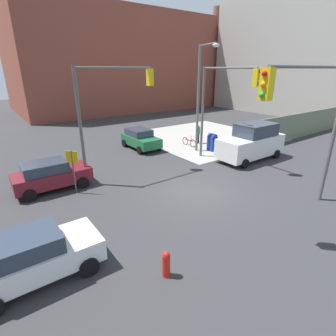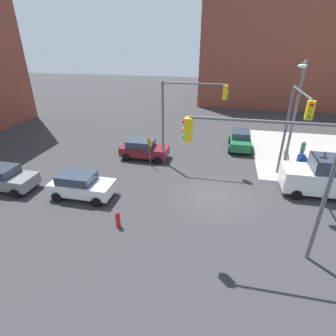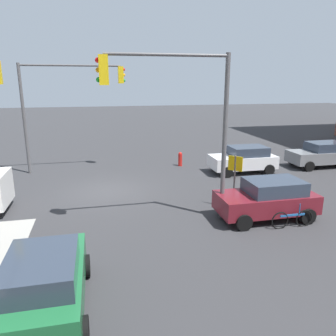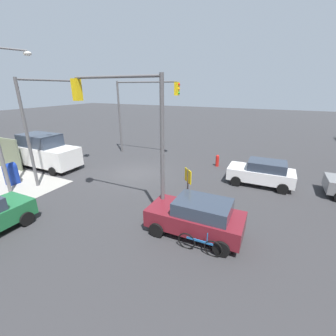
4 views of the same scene
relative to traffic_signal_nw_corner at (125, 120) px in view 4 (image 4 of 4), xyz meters
name	(u,v)px [view 4 (image 4 of 4)]	position (x,y,z in m)	size (l,w,h in m)	color
ground_plane	(135,174)	(2.66, -4.50, -4.59)	(120.00, 120.00, 0.00)	#333335
traffic_signal_nw_corner	(125,120)	(0.00, 0.00, 0.00)	(4.88, 0.36, 6.50)	#59595B
traffic_signal_se_corner	(141,103)	(4.79, -9.00, 0.08)	(6.15, 0.36, 6.50)	#59595B
traffic_signal_ne_corner	(49,110)	(7.16, -1.77, -0.01)	(0.36, 4.71, 6.50)	#59595B
warning_sign_two_way	(188,184)	(-2.74, -0.86, -2.96)	(0.48, 0.48, 2.40)	#4C4C4C
mailbox_blue	(11,173)	(8.86, 0.50, -3.83)	(0.56, 0.64, 1.43)	navy
fire_hydrant	(217,160)	(-2.34, -8.70, -4.11)	(0.26, 0.26, 0.94)	red
hatchback_maroon	(197,216)	(-3.65, 0.43, -3.75)	(4.00, 2.02, 1.62)	maroon
hatchback_white	(262,172)	(-5.76, -6.31, -3.75)	(3.97, 2.02, 1.62)	white
van_white_delivery	(45,152)	(9.69, -2.70, -3.31)	(5.40, 2.32, 2.62)	white
bicycle_at_crosswalk	(199,245)	(-4.14, 1.50, -4.25)	(1.75, 0.05, 0.97)	black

